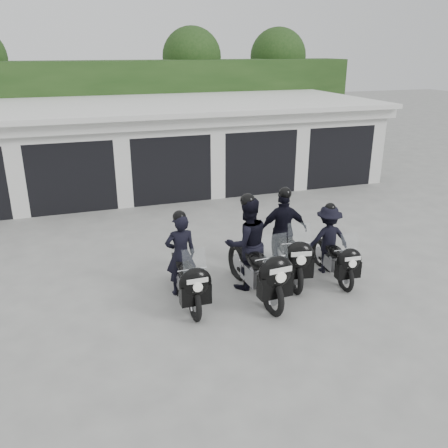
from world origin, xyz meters
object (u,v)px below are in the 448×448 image
object	(u,v)px
police_bike_b	(251,251)
police_bike_c	(285,237)
police_bike_a	(184,266)
police_bike_d	(331,244)

from	to	relation	value
police_bike_b	police_bike_c	bearing A→B (deg)	24.42
police_bike_a	police_bike_d	xyz separation A→B (m)	(3.37, 0.13, -0.03)
police_bike_b	police_bike_d	xyz separation A→B (m)	(1.97, 0.19, -0.18)
police_bike_b	police_bike_c	distance (m)	1.19
police_bike_a	police_bike_d	bearing A→B (deg)	1.83
police_bike_c	police_bike_d	xyz separation A→B (m)	(0.93, -0.39, -0.14)
police_bike_d	police_bike_a	bearing A→B (deg)	-174.03
police_bike_c	police_bike_a	bearing A→B (deg)	-158.32
police_bike_c	police_bike_d	bearing A→B (deg)	-12.87
police_bike_a	police_bike_d	world-z (taller)	police_bike_a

